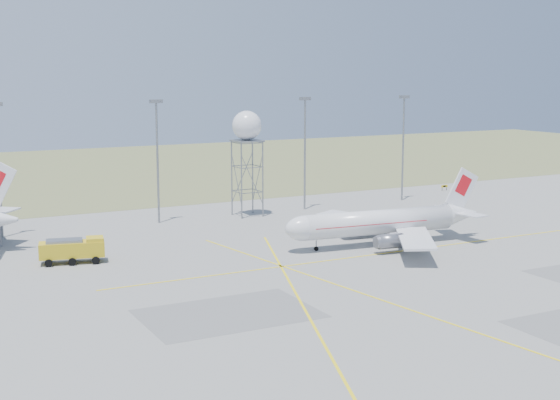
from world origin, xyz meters
TOP-DOWN VIEW (x-y plane):
  - ground at (0.00, 0.00)m, footprint 400.00×400.00m
  - grass_strip at (0.00, 140.00)m, footprint 400.00×120.00m
  - mast_b at (-10.00, 66.00)m, footprint 2.20×0.50m
  - mast_c at (18.00, 66.00)m, footprint 2.20×0.50m
  - mast_d at (40.00, 66.00)m, footprint 2.20×0.50m
  - taxi_sign_near at (55.60, 72.00)m, footprint 1.60×0.17m
  - taxi_sign_far at (62.60, 72.00)m, footprint 1.60×0.17m
  - airliner_main at (13.10, 34.74)m, footprint 31.67×30.66m
  - radar_tower at (5.86, 64.92)m, footprint 5.07×5.07m
  - fire_truck at (-29.12, 44.53)m, footprint 8.76×4.83m

SIDE VIEW (x-z plane):
  - ground at x=0.00m, z-range 0.00..0.00m
  - grass_strip at x=0.00m, z-range 0.00..0.03m
  - taxi_sign_near at x=55.60m, z-range 0.29..1.49m
  - taxi_sign_far at x=62.60m, z-range 0.29..1.49m
  - fire_truck at x=-29.12m, z-range -0.07..3.27m
  - airliner_main at x=13.10m, z-range -2.09..8.69m
  - radar_tower at x=5.86m, z-range 1.12..19.48m
  - mast_b at x=-10.00m, z-range 1.82..22.32m
  - mast_c at x=18.00m, z-range 1.82..22.32m
  - mast_d at x=40.00m, z-range 1.82..22.32m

